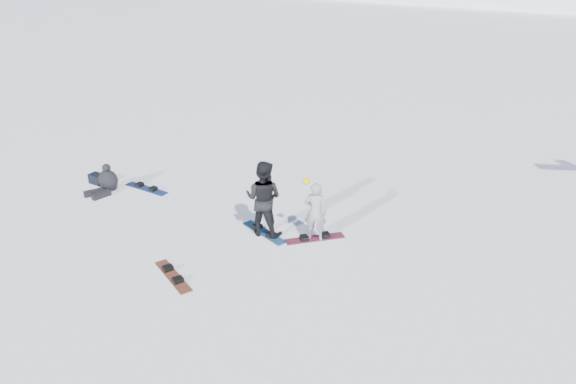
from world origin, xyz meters
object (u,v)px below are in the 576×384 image
object	(u,v)px
seated_rider	(107,181)
gear_bag	(97,179)
snowboarder_man	(263,198)
snowboarder_woman	(315,211)
snowboard_loose_b	(173,276)
snowboard_loose_c	(146,189)

from	to	relation	value
seated_rider	gear_bag	size ratio (longest dim) A/B	2.43
snowboarder_man	seated_rider	distance (m)	5.38
gear_bag	snowboarder_woman	bearing A→B (deg)	1.75
snowboarder_woman	snowboarder_man	xyz separation A→B (m)	(-1.26, -0.36, 0.20)
snowboarder_man	snowboard_loose_b	xyz separation A→B (m)	(-0.73, -2.68, -0.97)
snowboarder_woman	seated_rider	bearing A→B (deg)	-13.78
snowboarder_woman	gear_bag	bearing A→B (deg)	-16.18
snowboarder_woman	snowboard_loose_b	xyz separation A→B (m)	(-1.99, -3.04, -0.77)
gear_bag	snowboard_loose_b	bearing A→B (deg)	-28.00
seated_rider	gear_bag	world-z (taller)	seated_rider
snowboarder_woman	seated_rider	xyz separation A→B (m)	(-6.59, -0.48, -0.46)
seated_rider	snowboarder_man	bearing A→B (deg)	22.15
snowboarder_man	seated_rider	bearing A→B (deg)	-7.72
snowboarder_woman	snowboarder_man	distance (m)	1.32
snowboarder_woman	gear_bag	size ratio (longest dim) A/B	3.74
seated_rider	snowboard_loose_c	world-z (taller)	seated_rider
snowboarder_man	seated_rider	size ratio (longest dim) A/B	1.80
snowboarder_man	snowboard_loose_b	size ratio (longest dim) A/B	1.31
snowboarder_man	snowboarder_woman	bearing A→B (deg)	-172.94
seated_rider	snowboard_loose_b	distance (m)	5.28
snowboarder_man	snowboard_loose_c	distance (m)	4.59
gear_bag	snowboard_loose_c	bearing A→B (deg)	14.37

